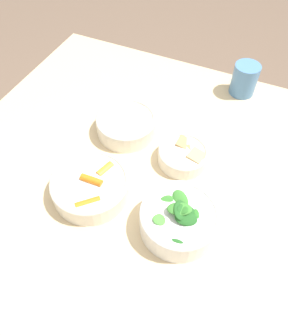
# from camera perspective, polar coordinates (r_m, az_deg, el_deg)

# --- Properties ---
(ground_plane) EXTENTS (10.00, 10.00, 0.00)m
(ground_plane) POSITION_cam_1_polar(r_m,az_deg,el_deg) (1.51, -2.19, -18.15)
(ground_plane) COLOR brown
(dining_table) EXTENTS (1.10, 0.99, 0.73)m
(dining_table) POSITION_cam_1_polar(r_m,az_deg,el_deg) (0.95, -3.33, -5.40)
(dining_table) COLOR beige
(dining_table) RESTS_ON ground_plane
(bowl_carrots) EXTENTS (0.19, 0.19, 0.06)m
(bowl_carrots) POSITION_cam_1_polar(r_m,az_deg,el_deg) (0.82, -9.29, -3.13)
(bowl_carrots) COLOR silver
(bowl_carrots) RESTS_ON dining_table
(bowl_greens) EXTENTS (0.18, 0.18, 0.09)m
(bowl_greens) POSITION_cam_1_polar(r_m,az_deg,el_deg) (0.76, 6.07, -8.88)
(bowl_greens) COLOR white
(bowl_greens) RESTS_ON dining_table
(bowl_beans_hotdog) EXTENTS (0.17, 0.17, 0.05)m
(bowl_beans_hotdog) POSITION_cam_1_polar(r_m,az_deg,el_deg) (0.95, -3.08, 7.47)
(bowl_beans_hotdog) COLOR silver
(bowl_beans_hotdog) RESTS_ON dining_table
(bowl_cookies) EXTENTS (0.13, 0.13, 0.05)m
(bowl_cookies) POSITION_cam_1_polar(r_m,az_deg,el_deg) (0.88, 6.84, 2.29)
(bowl_cookies) COLOR silver
(bowl_cookies) RESTS_ON dining_table
(cup) EXTENTS (0.08, 0.08, 0.10)m
(cup) POSITION_cam_1_polar(r_m,az_deg,el_deg) (1.12, 17.10, 14.53)
(cup) COLOR #4C7FB7
(cup) RESTS_ON dining_table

